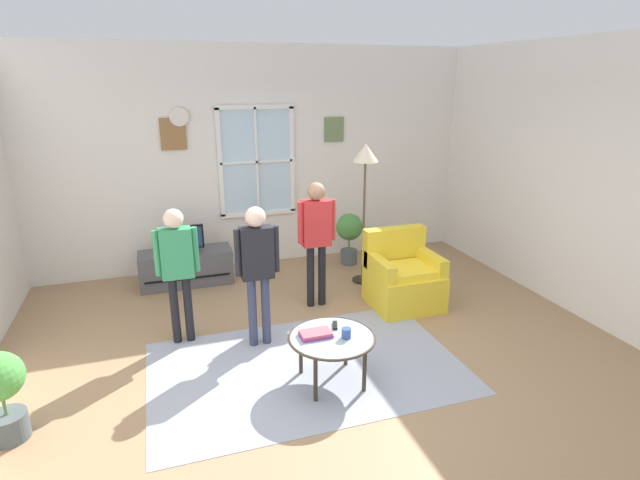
% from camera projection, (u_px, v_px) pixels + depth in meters
% --- Properties ---
extents(ground_plane, '(6.63, 6.59, 0.02)m').
position_uv_depth(ground_plane, '(330.00, 370.00, 4.61)').
color(ground_plane, '#9E7A56').
extents(back_wall, '(6.03, 0.17, 2.99)m').
position_uv_depth(back_wall, '(257.00, 158.00, 6.90)').
color(back_wall, silver).
rests_on(back_wall, ground_plane).
extents(side_wall_right, '(0.12, 5.99, 2.99)m').
position_uv_depth(side_wall_right, '(617.00, 188.00, 5.07)').
color(side_wall_right, silver).
rests_on(side_wall_right, ground_plane).
extents(area_rug, '(2.83, 1.81, 0.01)m').
position_uv_depth(area_rug, '(307.00, 367.00, 4.63)').
color(area_rug, '#999EAD').
rests_on(area_rug, ground_plane).
extents(tv_stand, '(1.16, 0.45, 0.45)m').
position_uv_depth(tv_stand, '(186.00, 267.00, 6.46)').
color(tv_stand, '#4C4C51').
rests_on(tv_stand, ground_plane).
extents(television, '(0.49, 0.08, 0.34)m').
position_uv_depth(television, '(184.00, 238.00, 6.33)').
color(television, '#4C4C4C').
rests_on(television, tv_stand).
extents(armchair, '(0.76, 0.74, 0.87)m').
position_uv_depth(armchair, '(403.00, 278.00, 5.85)').
color(armchair, yellow).
rests_on(armchair, ground_plane).
extents(coffee_table, '(0.76, 0.76, 0.45)m').
position_uv_depth(coffee_table, '(332.00, 340.00, 4.29)').
color(coffee_table, '#99B2B7').
rests_on(coffee_table, ground_plane).
extents(book_stack, '(0.27, 0.16, 0.04)m').
position_uv_depth(book_stack, '(316.00, 334.00, 4.28)').
color(book_stack, '#8F378A').
rests_on(book_stack, coffee_table).
extents(cup, '(0.08, 0.08, 0.09)m').
position_uv_depth(cup, '(346.00, 333.00, 4.25)').
color(cup, '#334C8C').
rests_on(cup, coffee_table).
extents(remote_near_books, '(0.08, 0.15, 0.02)m').
position_uv_depth(remote_near_books, '(335.00, 325.00, 4.45)').
color(remote_near_books, black).
rests_on(remote_near_books, coffee_table).
extents(person_green_shirt, '(0.42, 0.19, 1.39)m').
position_uv_depth(person_green_shirt, '(177.00, 261.00, 4.84)').
color(person_green_shirt, black).
rests_on(person_green_shirt, ground_plane).
extents(person_black_shirt, '(0.43, 0.19, 1.42)m').
position_uv_depth(person_black_shirt, '(257.00, 261.00, 4.78)').
color(person_black_shirt, '#333851').
rests_on(person_black_shirt, ground_plane).
extents(person_red_shirt, '(0.44, 0.20, 1.47)m').
position_uv_depth(person_red_shirt, '(316.00, 230.00, 5.64)').
color(person_red_shirt, black).
rests_on(person_red_shirt, ground_plane).
extents(potted_plant_by_window, '(0.38, 0.38, 0.74)m').
position_uv_depth(potted_plant_by_window, '(349.00, 232.00, 7.09)').
color(potted_plant_by_window, '#4C565B').
rests_on(potted_plant_by_window, ground_plane).
extents(potted_plant_corner, '(0.36, 0.36, 0.71)m').
position_uv_depth(potted_plant_corner, '(1.00, 390.00, 3.60)').
color(potted_plant_corner, '#4C565B').
rests_on(potted_plant_corner, ground_plane).
extents(floor_lamp, '(0.32, 0.32, 1.80)m').
position_uv_depth(floor_lamp, '(365.00, 167.00, 6.15)').
color(floor_lamp, black).
rests_on(floor_lamp, ground_plane).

